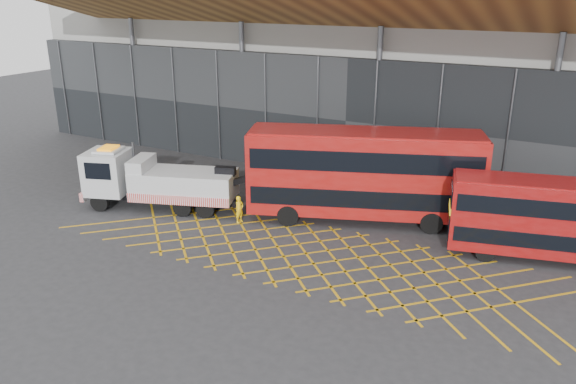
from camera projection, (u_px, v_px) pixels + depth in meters
The scene contains 7 objects.
ground_plane at pixel (224, 234), 29.46m from camera, with size 120.00×120.00×0.00m, color #2C2C2F.
road_markings at pixel (306, 253), 27.32m from camera, with size 26.36×7.16×0.01m.
construction_building at pixel (385, 34), 40.73m from camera, with size 55.00×23.97×18.00m.
recovery_truck at pixel (155, 181), 32.44m from camera, with size 10.29×5.21×3.64m.
bus_towed at pixel (364, 172), 30.27m from camera, with size 12.66×7.06×5.08m.
bus_second at pixel (557, 218), 25.98m from camera, with size 9.83×4.42×3.90m.
worker at pixel (239, 209), 30.73m from camera, with size 0.55×0.36×1.52m, color yellow.
Camera 1 is at (15.68, -22.10, 12.22)m, focal length 35.00 mm.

